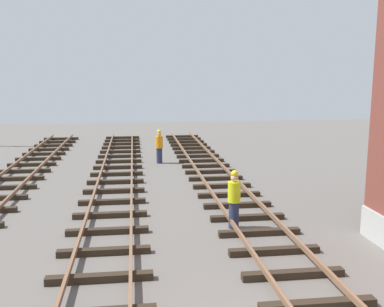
{
  "coord_description": "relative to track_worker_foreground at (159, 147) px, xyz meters",
  "views": [
    {
      "loc": [
        -2.81,
        -5.91,
        4.77
      ],
      "look_at": [
        -0.49,
        11.71,
        1.64
      ],
      "focal_mm": 41.51,
      "sensor_mm": 36.0,
      "label": 1
    }
  ],
  "objects": [
    {
      "name": "track_worker_foreground",
      "position": [
        0.0,
        0.0,
        0.0
      ],
      "size": [
        0.4,
        0.4,
        1.87
      ],
      "color": "#262D4C",
      "rests_on": "ground"
    },
    {
      "name": "track_worker_distant",
      "position": [
        1.72,
        -10.85,
        0.0
      ],
      "size": [
        0.4,
        0.4,
        1.87
      ],
      "color": "#262D4C",
      "rests_on": "ground"
    }
  ]
}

